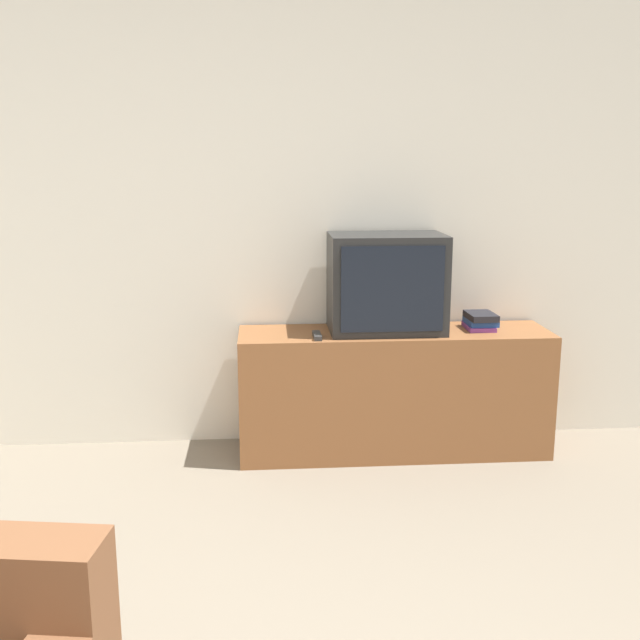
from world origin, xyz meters
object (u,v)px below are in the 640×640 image
object	(u,v)px
book_stack	(480,321)
remote_on_stand	(317,336)
television	(386,283)
tv_stand	(394,392)

from	to	relation	value
book_stack	remote_on_stand	xyz separation A→B (m)	(-0.90, -0.14, -0.03)
television	remote_on_stand	distance (m)	0.48
tv_stand	television	bearing A→B (deg)	155.45
tv_stand	remote_on_stand	distance (m)	0.57
remote_on_stand	tv_stand	bearing A→B (deg)	14.93
tv_stand	remote_on_stand	bearing A→B (deg)	-165.07
television	remote_on_stand	bearing A→B (deg)	-160.39
television	remote_on_stand	world-z (taller)	television
television	book_stack	size ratio (longest dim) A/B	2.83
tv_stand	book_stack	xyz separation A→B (m)	(0.47, 0.02, 0.39)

